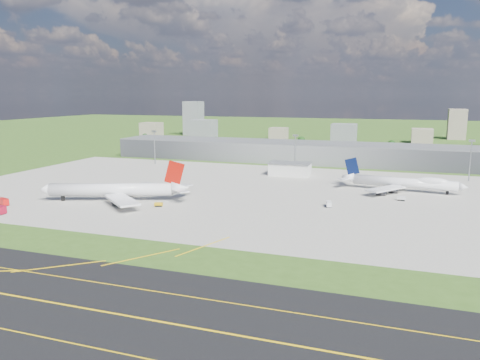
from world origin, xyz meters
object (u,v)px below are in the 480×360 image
(airliner_blue_quad, at_px, (404,183))
(crash_tender, at_px, (3,202))
(tug_yellow, at_px, (159,205))
(van_white_far, at_px, (401,199))
(airliner_red_twin, at_px, (117,190))
(van_white_near, at_px, (329,204))

(airliner_blue_quad, height_order, crash_tender, airliner_blue_quad)
(tug_yellow, height_order, van_white_far, van_white_far)
(crash_tender, distance_m, van_white_far, 197.30)
(crash_tender, distance_m, tug_yellow, 75.94)
(crash_tender, xyz_separation_m, tug_yellow, (72.40, 22.90, -0.76))
(airliner_blue_quad, distance_m, crash_tender, 209.15)
(airliner_red_twin, xyz_separation_m, van_white_near, (103.59, 22.11, -4.17))
(airliner_red_twin, distance_m, van_white_near, 106.01)
(airliner_red_twin, bearing_deg, van_white_near, 172.20)
(airliner_blue_quad, relative_size, crash_tender, 9.09)
(crash_tender, bearing_deg, van_white_far, 43.72)
(airliner_red_twin, relative_size, van_white_near, 12.75)
(airliner_red_twin, relative_size, airliner_blue_quad, 1.09)
(van_white_near, xyz_separation_m, van_white_far, (32.81, 25.29, -0.22))
(airliner_blue_quad, height_order, van_white_near, airliner_blue_quad)
(crash_tender, relative_size, tug_yellow, 1.65)
(airliner_red_twin, xyz_separation_m, van_white_far, (136.41, 47.40, -4.39))
(crash_tender, xyz_separation_m, van_white_near, (149.92, 49.10, -0.40))
(airliner_blue_quad, bearing_deg, van_white_near, -118.24)
(airliner_blue_quad, distance_m, van_white_far, 25.62)
(airliner_blue_quad, xyz_separation_m, van_white_near, (-33.91, -50.61, -3.52))
(airliner_blue_quad, height_order, van_white_far, airliner_blue_quad)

